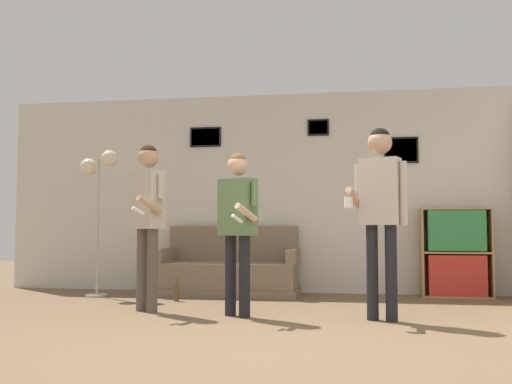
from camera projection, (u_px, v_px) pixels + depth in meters
name	position (u px, v px, depth m)	size (l,w,h in m)	color
ground_plane	(245.00, 350.00, 4.05)	(20.00, 20.00, 0.00)	brown
wall_back	(294.00, 192.00, 7.74)	(8.16, 0.08, 2.70)	beige
couch	(229.00, 272.00, 7.39)	(1.80, 0.80, 0.89)	#7A6651
bookshelf	(456.00, 253.00, 7.14)	(0.85, 0.30, 1.12)	#A87F51
floor_lamp	(99.00, 180.00, 7.29)	(0.50, 0.28, 1.86)	#ADA89E
person_player_foreground_left	(148.00, 208.00, 5.96)	(0.43, 0.60, 1.74)	brown
person_player_foreground_center	(237.00, 216.00, 5.63)	(0.45, 0.58, 1.61)	black
person_watcher_holding_cup	(380.00, 199.00, 5.37)	(0.58, 0.40, 1.81)	black
bottle_on_floor	(176.00, 292.00, 6.74)	(0.06, 0.06, 0.27)	brown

